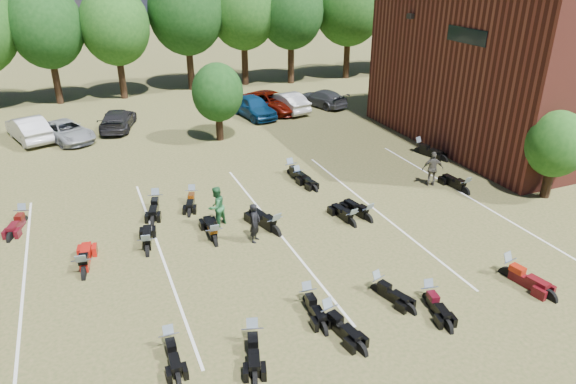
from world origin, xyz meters
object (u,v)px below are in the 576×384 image
person_black (255,223)px  person_grey (433,169)px  motorcycle_0 (171,349)px  person_green (216,207)px  motorcycle_3 (328,323)px  car_4 (254,106)px  motorcycle_14 (24,222)px  motorcycle_7 (85,276)px

person_black → person_grey: (10.30, 1.88, 0.07)m
person_black → motorcycle_0: (-4.54, -5.14, -0.86)m
person_green → motorcycle_3: (1.56, -7.83, -0.93)m
person_grey → motorcycle_3: 12.58m
car_4 → person_black: (-5.86, -17.08, 0.07)m
person_black → motorcycle_3: bearing=-135.4°
person_black → motorcycle_3: person_black is taller
motorcycle_14 → person_grey: bearing=6.2°
person_black → motorcycle_3: (0.45, -5.91, -0.86)m
person_green → motorcycle_3: person_green is taller
car_4 → person_grey: person_grey is taller
motorcycle_14 → motorcycle_7: bearing=-50.6°
person_black → motorcycle_0: 6.91m
person_grey → person_green: bearing=20.9°
person_grey → motorcycle_14: person_grey is taller
person_green → motorcycle_14: bearing=-56.5°
car_4 → motorcycle_0: size_ratio=2.30×
motorcycle_0 → motorcycle_14: (-4.51, 10.69, 0.00)m
person_grey → motorcycle_7: size_ratio=0.76×
person_grey → car_4: bearing=-52.6°
motorcycle_0 → motorcycle_3: bearing=-6.9°
person_green → motorcycle_0: 7.91m
car_4 → motorcycle_3: 23.63m
motorcycle_3 → person_grey: bearing=27.5°
car_4 → motorcycle_3: car_4 is taller
motorcycle_3 → motorcycle_14: 14.88m
car_4 → motorcycle_14: bearing=-151.3°
person_grey → motorcycle_14: 19.71m
person_green → motorcycle_3: size_ratio=0.84×
car_4 → motorcycle_14: car_4 is taller
person_black → motorcycle_3: size_ratio=0.78×
person_black → person_green: size_ratio=0.93×
motorcycle_0 → motorcycle_3: 5.05m
person_grey → motorcycle_0: (-14.84, -7.01, -0.92)m
motorcycle_3 → car_4: bearing=65.9°
car_4 → person_grey: bearing=-82.8°
person_grey → motorcycle_7: person_grey is taller
person_grey → motorcycle_3: size_ratio=0.84×
motorcycle_3 → motorcycle_14: size_ratio=1.02×
person_green → motorcycle_14: (-7.94, 3.63, -0.93)m
person_green → person_grey: 11.40m
car_4 → person_black: person_black is taller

